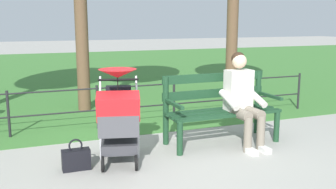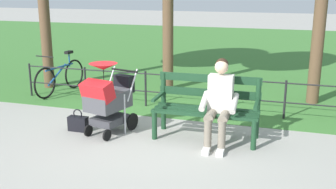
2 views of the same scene
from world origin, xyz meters
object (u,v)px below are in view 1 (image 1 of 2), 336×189
object	(u,v)px
person_on_bench	(243,97)
handbag	(76,159)
park_bench	(220,105)
stroller	(119,115)

from	to	relation	value
person_on_bench	handbag	bearing A→B (deg)	3.33
park_bench	handbag	xyz separation A→B (m)	(2.05, 0.36, -0.40)
person_on_bench	stroller	xyz separation A→B (m)	(1.75, 0.09, -0.08)
person_on_bench	handbag	xyz separation A→B (m)	(2.27, 0.13, -0.55)
person_on_bench	handbag	size ratio (longest dim) A/B	3.45
park_bench	handbag	world-z (taller)	park_bench
park_bench	handbag	size ratio (longest dim) A/B	4.35
stroller	park_bench	bearing A→B (deg)	-168.57
park_bench	person_on_bench	xyz separation A→B (m)	(-0.23, 0.22, 0.15)
park_bench	stroller	bearing A→B (deg)	11.43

